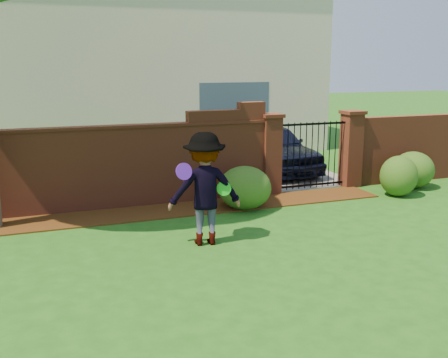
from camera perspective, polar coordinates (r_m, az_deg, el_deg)
name	(u,v)px	position (r m, az deg, el deg)	size (l,w,h in m)	color
ground	(239,267)	(8.17, 1.66, -9.39)	(80.00, 80.00, 0.01)	#1F5415
mulch_bed	(134,214)	(10.96, -9.62, -3.73)	(11.10, 1.08, 0.03)	#3A1F0A
brick_wall	(74,168)	(11.25, -15.75, 1.17)	(8.70, 0.31, 2.16)	brown
brick_wall_return	(417,148)	(14.70, 19.95, 3.14)	(4.00, 0.25, 1.70)	brown
pillar_left	(270,154)	(12.40, 4.98, 2.74)	(0.50, 0.50, 1.88)	brown
pillar_right	(351,148)	(13.48, 13.47, 3.23)	(0.50, 0.50, 1.88)	brown
iron_gate	(312,155)	(12.92, 9.39, 2.55)	(1.78, 0.03, 1.60)	black
driveway	(246,161)	(16.60, 2.42, 1.91)	(3.20, 8.00, 0.01)	slate
house	(138,58)	(19.41, -9.24, 12.65)	(12.40, 6.40, 6.30)	beige
car	(274,148)	(14.90, 5.37, 3.30)	(1.61, 4.00, 1.36)	black
shrub_left	(245,188)	(11.14, 2.24, -0.95)	(1.12, 1.12, 0.91)	#204D17
shrub_middle	(399,176)	(12.85, 18.23, 0.30)	(0.86, 0.86, 0.94)	#204D17
shrub_right	(413,170)	(13.83, 19.61, 0.94)	(1.01, 1.01, 0.90)	#204D17
man	(205,189)	(8.87, -2.08, -1.12)	(1.23, 0.71, 1.91)	gray
frisbee_purple	(184,171)	(8.53, -4.33, 0.81)	(0.28, 0.28, 0.03)	#5D1DB9
frisbee_green	(224,188)	(8.82, -0.01, -1.02)	(0.24, 0.24, 0.02)	#16AB17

